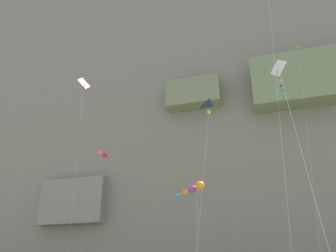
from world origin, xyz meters
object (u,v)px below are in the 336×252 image
at_px(kite_windsock_front_field, 193,189).
at_px(kite_delta_upper_right, 299,71).
at_px(kite_diamond_near_cliff, 83,88).
at_px(kite_delta_mid_right, 212,115).
at_px(kite_windsock_far_right, 105,155).
at_px(kite_diamond_far_left, 281,77).

xyz_separation_m(kite_windsock_front_field, kite_delta_upper_right, (14.39, 6.60, 17.62)).
bearing_deg(kite_diamond_near_cliff, kite_delta_upper_right, 6.14).
bearing_deg(kite_diamond_near_cliff, kite_delta_mid_right, -24.93).
relative_size(kite_windsock_front_field, kite_windsock_far_right, 0.67).
relative_size(kite_diamond_far_left, kite_delta_mid_right, 0.83).
relative_size(kite_delta_upper_right, kite_diamond_near_cliff, 1.04).
relative_size(kite_windsock_front_field, kite_delta_upper_right, 0.40).
relative_size(kite_delta_mid_right, kite_windsock_far_right, 0.93).
distance_m(kite_windsock_front_field, kite_diamond_near_cliff, 25.08).
bearing_deg(kite_delta_mid_right, kite_windsock_front_field, 118.20).
relative_size(kite_delta_upper_right, kite_windsock_far_right, 1.65).
bearing_deg(kite_windsock_front_field, kite_diamond_near_cliff, 169.50).
relative_size(kite_windsock_front_field, kite_diamond_near_cliff, 0.42).
bearing_deg(kite_windsock_far_right, kite_delta_mid_right, -33.85).
bearing_deg(kite_windsock_front_field, kite_delta_upper_right, 24.64).
bearing_deg(kite_windsock_front_field, kite_windsock_far_right, 159.77).
bearing_deg(kite_windsock_far_right, kite_diamond_near_cliff, -153.34).
bearing_deg(kite_windsock_front_field, kite_delta_mid_right, -61.80).
bearing_deg(kite_windsock_far_right, kite_windsock_front_field, -20.23).
bearing_deg(kite_delta_upper_right, kite_windsock_far_right, -176.78).
relative_size(kite_diamond_near_cliff, kite_delta_mid_right, 1.70).
height_order(kite_delta_upper_right, kite_windsock_far_right, kite_delta_upper_right).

